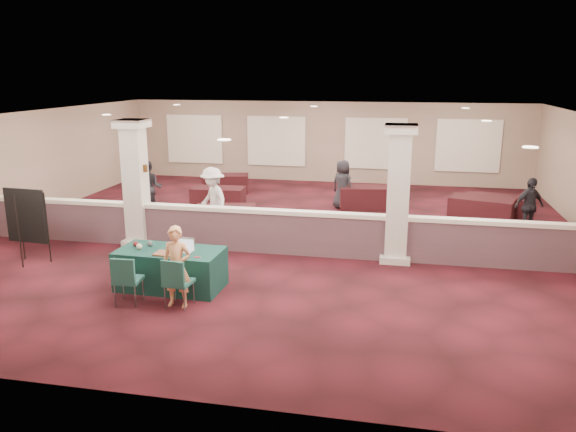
% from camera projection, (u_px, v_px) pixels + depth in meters
% --- Properties ---
extents(ground, '(16.00, 16.00, 0.00)m').
position_uv_depth(ground, '(284.00, 236.00, 15.27)').
color(ground, '#48121B').
rests_on(ground, ground).
extents(wall_back, '(16.00, 0.04, 3.20)m').
position_uv_depth(wall_back, '(325.00, 142.00, 22.46)').
color(wall_back, gray).
rests_on(wall_back, ground).
extents(wall_front, '(16.00, 0.04, 3.20)m').
position_uv_depth(wall_front, '(157.00, 288.00, 7.28)').
color(wall_front, gray).
rests_on(wall_front, ground).
extents(wall_left, '(0.04, 16.00, 3.20)m').
position_uv_depth(wall_left, '(17.00, 168.00, 16.42)').
color(wall_left, gray).
rests_on(wall_left, ground).
extents(ceiling, '(16.00, 16.00, 0.02)m').
position_uv_depth(ceiling, '(284.00, 117.00, 14.47)').
color(ceiling, white).
rests_on(ceiling, wall_back).
extents(partition_wall, '(15.60, 0.28, 1.10)m').
position_uv_depth(partition_wall, '(271.00, 231.00, 13.70)').
color(partition_wall, '#593C45').
rests_on(partition_wall, ground).
extents(column_left, '(0.72, 0.72, 3.20)m').
position_uv_depth(column_left, '(136.00, 182.00, 14.12)').
color(column_left, silver).
rests_on(column_left, ground).
extents(column_right, '(0.72, 0.72, 3.20)m').
position_uv_depth(column_right, '(398.00, 193.00, 12.86)').
color(column_right, silver).
rests_on(column_right, ground).
extents(sconce_left, '(0.12, 0.12, 0.18)m').
position_uv_depth(sconce_left, '(124.00, 168.00, 14.08)').
color(sconce_left, brown).
rests_on(sconce_left, column_left).
extents(sconce_right, '(0.12, 0.12, 0.18)m').
position_uv_depth(sconce_right, '(145.00, 168.00, 13.97)').
color(sconce_right, brown).
rests_on(sconce_right, column_left).
extents(near_table, '(2.16, 1.13, 0.82)m').
position_uv_depth(near_table, '(171.00, 269.00, 11.50)').
color(near_table, '#0E3530').
rests_on(near_table, ground).
extents(conf_chair_main, '(0.52, 0.53, 0.97)m').
position_uv_depth(conf_chair_main, '(176.00, 279.00, 10.48)').
color(conf_chair_main, '#1F5C4C').
rests_on(conf_chair_main, ground).
extents(conf_chair_side, '(0.52, 0.53, 0.97)m').
position_uv_depth(conf_chair_side, '(126.00, 277.00, 10.60)').
color(conf_chair_side, '#1F5C4C').
rests_on(conf_chair_side, ground).
extents(easel_board, '(1.05, 0.55, 1.78)m').
position_uv_depth(easel_board, '(26.00, 217.00, 12.78)').
color(easel_board, black).
rests_on(easel_board, ground).
extents(woman, '(0.57, 0.38, 1.57)m').
position_uv_depth(woman, '(177.00, 267.00, 10.51)').
color(woman, tan).
rests_on(woman, ground).
extents(far_table_front_left, '(1.73, 0.94, 0.68)m').
position_uv_depth(far_table_front_left, '(218.00, 198.00, 18.31)').
color(far_table_front_left, black).
rests_on(far_table_front_left, ground).
extents(far_table_front_center, '(1.81, 1.17, 0.68)m').
position_uv_depth(far_table_front_center, '(226.00, 218.00, 15.81)').
color(far_table_front_center, black).
rests_on(far_table_front_center, ground).
extents(far_table_front_right, '(1.97, 1.39, 0.73)m').
position_uv_depth(far_table_front_right, '(481.00, 210.00, 16.60)').
color(far_table_front_right, black).
rests_on(far_table_front_right, ground).
extents(far_table_back_left, '(1.79, 1.18, 0.67)m').
position_uv_depth(far_table_back_left, '(226.00, 183.00, 20.71)').
color(far_table_back_left, black).
rests_on(far_table_back_left, ground).
extents(far_table_back_center, '(1.92, 1.19, 0.73)m').
position_uv_depth(far_table_back_center, '(367.00, 198.00, 18.25)').
color(far_table_back_center, black).
rests_on(far_table_back_center, ground).
extents(far_table_back_right, '(1.83, 1.16, 0.69)m').
position_uv_depth(far_table_back_right, '(493.00, 207.00, 17.09)').
color(far_table_back_right, black).
rests_on(far_table_back_right, ground).
extents(attendee_a, '(0.89, 0.60, 1.71)m').
position_uv_depth(attendee_a, '(149.00, 188.00, 17.26)').
color(attendee_a, black).
rests_on(attendee_a, ground).
extents(attendee_b, '(1.21, 1.18, 1.82)m').
position_uv_depth(attendee_b, '(213.00, 200.00, 15.43)').
color(attendee_b, white).
rests_on(attendee_b, ground).
extents(attendee_c, '(1.02, 0.84, 1.57)m').
position_uv_depth(attendee_c, '(529.00, 206.00, 15.24)').
color(attendee_c, black).
rests_on(attendee_c, ground).
extents(attendee_d, '(0.89, 0.75, 1.59)m').
position_uv_depth(attendee_d, '(342.00, 184.00, 18.16)').
color(attendee_d, black).
rests_on(attendee_d, ground).
extents(laptop_base, '(0.38, 0.27, 0.02)m').
position_uv_depth(laptop_base, '(184.00, 251.00, 11.27)').
color(laptop_base, silver).
rests_on(laptop_base, near_table).
extents(laptop_screen, '(0.37, 0.03, 0.25)m').
position_uv_depth(laptop_screen, '(186.00, 243.00, 11.36)').
color(laptop_screen, silver).
rests_on(laptop_screen, near_table).
extents(screen_glow, '(0.34, 0.02, 0.21)m').
position_uv_depth(screen_glow, '(186.00, 244.00, 11.36)').
color(screen_glow, '#D1DFFB').
rests_on(screen_glow, near_table).
extents(knitting, '(0.46, 0.35, 0.03)m').
position_uv_depth(knitting, '(166.00, 254.00, 11.12)').
color(knitting, '#C2521F').
rests_on(knitting, near_table).
extents(yarn_cream, '(0.12, 0.12, 0.12)m').
position_uv_depth(yarn_cream, '(139.00, 247.00, 11.42)').
color(yarn_cream, beige).
rests_on(yarn_cream, near_table).
extents(yarn_red, '(0.11, 0.11, 0.11)m').
position_uv_depth(yarn_red, '(136.00, 244.00, 11.62)').
color(yarn_red, '#5C1A12').
rests_on(yarn_red, near_table).
extents(yarn_grey, '(0.12, 0.12, 0.12)m').
position_uv_depth(yarn_grey, '(150.00, 244.00, 11.63)').
color(yarn_grey, '#4E4E53').
rests_on(yarn_grey, near_table).
extents(scissors, '(0.14, 0.04, 0.01)m').
position_uv_depth(scissors, '(197.00, 257.00, 10.94)').
color(scissors, red).
rests_on(scissors, near_table).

